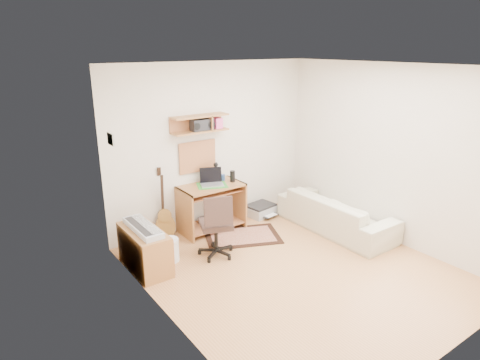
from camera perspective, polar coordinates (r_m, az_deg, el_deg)
floor at (r=5.67m, az=7.60°, el=-12.14°), size 3.60×4.00×0.01m
ceiling at (r=4.92m, az=8.89°, el=15.21°), size 3.60×4.00×0.01m
back_wall at (r=6.68m, az=-3.74°, el=4.74°), size 3.60×0.01×2.60m
left_wall at (r=4.17m, az=-10.17°, el=-3.78°), size 0.01×4.00×2.60m
right_wall at (r=6.49m, az=19.86°, el=3.30°), size 0.01×4.00×2.60m
wall_shelf at (r=6.34m, az=-5.50°, el=7.67°), size 0.90×0.25×0.26m
cork_board at (r=6.54m, az=-5.83°, el=3.22°), size 0.64×0.03×0.49m
wall_photo at (r=5.40m, az=-17.25°, el=5.35°), size 0.02×0.20×0.15m
desk at (r=6.62m, az=-3.90°, el=-3.79°), size 1.00×0.55×0.75m
laptop at (r=6.44m, az=-3.87°, el=0.35°), size 0.45×0.45×0.26m
speaker at (r=6.61m, az=-1.03°, el=0.51°), size 0.08×0.08×0.18m
desk_lamp at (r=6.66m, az=-3.17°, el=1.21°), size 0.11×0.11×0.32m
pencil_cup at (r=6.70m, az=-2.34°, el=0.36°), size 0.07×0.07×0.10m
boombox at (r=6.35m, az=-5.25°, el=7.51°), size 0.34×0.16×0.17m
rug at (r=6.51m, az=0.33°, el=-7.66°), size 1.33×1.13×0.01m
task_chair at (r=5.79m, az=-3.32°, el=-6.04°), size 0.62×0.62×0.94m
cabinet at (r=5.68m, az=-12.90°, el=-9.20°), size 0.40×0.90×0.55m
music_keyboard at (r=5.54m, az=-13.13°, el=-6.35°), size 0.25×0.79×0.07m
guitar at (r=6.34m, az=-10.31°, el=-3.29°), size 0.34×0.27×1.12m
waste_basket at (r=5.85m, az=-9.65°, el=-9.40°), size 0.30×0.30×0.32m
printer at (r=7.28m, az=2.84°, el=-4.15°), size 0.53×0.44×0.18m
sofa at (r=6.77m, az=13.01°, el=-3.67°), size 0.57×1.95×0.76m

